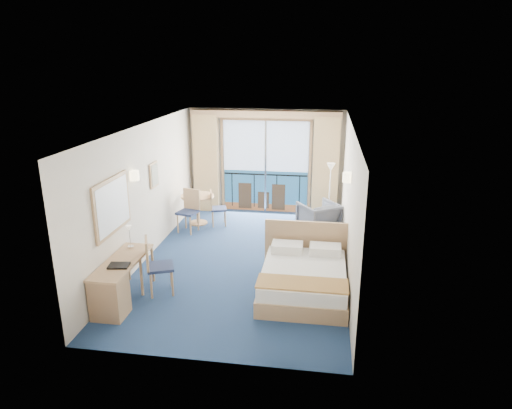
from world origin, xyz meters
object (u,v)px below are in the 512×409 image
at_px(nightstand, 333,250).
at_px(floor_lamp, 330,179).
at_px(armchair, 319,218).
at_px(bed, 304,278).
at_px(table_chair_a, 215,206).
at_px(desk, 112,290).
at_px(desk_chair, 155,263).
at_px(round_table, 198,202).
at_px(table_chair_b, 189,208).

relative_size(nightstand, floor_lamp, 0.36).
height_order(armchair, floor_lamp, floor_lamp).
distance_m(bed, floor_lamp, 3.55).
relative_size(bed, table_chair_a, 2.18).
bearing_deg(bed, nightstand, 68.60).
bearing_deg(bed, desk, -159.44).
bearing_deg(armchair, desk_chair, 16.74).
bearing_deg(floor_lamp, round_table, -175.16).
relative_size(desk_chair, table_chair_a, 1.17).
distance_m(floor_lamp, desk_chair, 4.85).
height_order(nightstand, round_table, round_table).
relative_size(round_table, table_chair_a, 0.93).
bearing_deg(floor_lamp, table_chair_b, -166.63).
xyz_separation_m(nightstand, table_chair_b, (-3.33, 1.32, 0.28)).
height_order(bed, table_chair_a, bed).
bearing_deg(table_chair_a, round_table, 68.09).
relative_size(floor_lamp, table_chair_b, 1.57).
height_order(armchair, table_chair_b, table_chair_b).
bearing_deg(table_chair_b, desk, -77.50).
bearing_deg(armchair, desk, 17.87).
relative_size(nightstand, round_table, 0.71).
distance_m(armchair, floor_lamp, 0.97).
bearing_deg(desk_chair, table_chair_b, -16.80).
bearing_deg(bed, desk_chair, -170.92).
bearing_deg(table_chair_a, floor_lamp, -99.40).
bearing_deg(round_table, table_chair_a, -5.88).
xyz_separation_m(floor_lamp, desk_chair, (-2.95, -3.81, -0.62)).
relative_size(armchair, table_chair_a, 0.94).
bearing_deg(floor_lamp, desk_chair, -127.75).
relative_size(table_chair_a, table_chair_b, 0.87).
xyz_separation_m(floor_lamp, table_chair_b, (-3.24, -0.77, -0.63)).
bearing_deg(desk, floor_lamp, 53.07).
distance_m(floor_lamp, desk, 5.71).
distance_m(floor_lamp, round_table, 3.26).
xyz_separation_m(floor_lamp, desk, (-3.40, -4.52, -0.79)).
relative_size(nightstand, desk_chair, 0.56).
distance_m(nightstand, desk_chair, 3.50).
bearing_deg(desk, nightstand, 34.79).
distance_m(armchair, desk_chair, 4.30).
relative_size(armchair, table_chair_b, 0.82).
height_order(bed, desk, bed).
bearing_deg(nightstand, bed, -111.40).
bearing_deg(desk, table_chair_a, 80.94).
relative_size(round_table, table_chair_b, 0.81).
distance_m(armchair, round_table, 2.96).
bearing_deg(round_table, bed, -48.56).
relative_size(desk, table_chair_a, 1.76).
xyz_separation_m(nightstand, armchair, (-0.33, 1.62, 0.09)).
distance_m(bed, armchair, 2.94).
height_order(nightstand, desk_chair, desk_chair).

